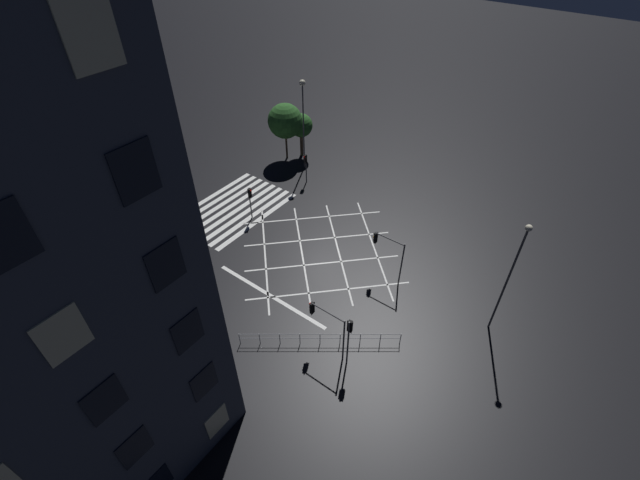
# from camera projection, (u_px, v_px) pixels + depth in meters

# --- Properties ---
(ground_plane) EXTENTS (200.00, 200.00, 0.00)m
(ground_plane) POSITION_uv_depth(u_px,v_px,m) (320.00, 251.00, 36.13)
(ground_plane) COLOR black
(road_markings) EXTENTS (15.63, 21.43, 0.01)m
(road_markings) POSITION_uv_depth(u_px,v_px,m) (255.00, 221.00, 39.19)
(road_markings) COLOR silver
(road_markings) RESTS_ON ground_plane
(traffic_light_median_south) EXTENTS (0.36, 0.39, 3.27)m
(traffic_light_median_south) POSITION_uv_depth(u_px,v_px,m) (250.00, 197.00, 38.06)
(traffic_light_median_south) COLOR #424244
(traffic_light_median_south) RESTS_ON ground_plane
(traffic_light_ne_main) EXTENTS (0.39, 0.36, 4.15)m
(traffic_light_ne_main) POSITION_uv_depth(u_px,v_px,m) (349.00, 334.00, 26.01)
(traffic_light_ne_main) COLOR #424244
(traffic_light_ne_main) RESTS_ON ground_plane
(traffic_light_median_north) EXTENTS (0.36, 2.64, 4.17)m
(traffic_light_median_north) POSITION_uv_depth(u_px,v_px,m) (387.00, 248.00, 31.78)
(traffic_light_median_north) COLOR #424244
(traffic_light_median_north) RESTS_ON ground_plane
(traffic_light_ne_cross) EXTENTS (0.36, 2.75, 3.96)m
(traffic_light_ne_cross) POSITION_uv_depth(u_px,v_px,m) (326.00, 320.00, 26.83)
(traffic_light_ne_cross) COLOR #424244
(traffic_light_ne_cross) RESTS_ON ground_plane
(traffic_light_sw_main) EXTENTS (0.39, 0.36, 3.21)m
(traffic_light_sw_main) POSITION_uv_depth(u_px,v_px,m) (305.00, 163.00, 42.66)
(traffic_light_sw_main) COLOR #424244
(traffic_light_sw_main) RESTS_ON ground_plane
(street_lamp_east) EXTENTS (0.42, 0.42, 9.16)m
(street_lamp_east) POSITION_uv_depth(u_px,v_px,m) (512.00, 268.00, 26.35)
(street_lamp_east) COLOR #424244
(street_lamp_east) RESTS_ON ground_plane
(street_lamp_west) EXTENTS (0.60, 0.60, 9.46)m
(street_lamp_west) POSITION_uv_depth(u_px,v_px,m) (303.00, 104.00, 41.84)
(street_lamp_west) COLOR #424244
(street_lamp_west) RESTS_ON ground_plane
(street_lamp_far) EXTENTS (0.59, 0.59, 7.49)m
(street_lamp_far) POSITION_uv_depth(u_px,v_px,m) (117.00, 237.00, 28.69)
(street_lamp_far) COLOR #424244
(street_lamp_far) RESTS_ON ground_plane
(street_tree_near) EXTENTS (2.53, 2.53, 4.86)m
(street_tree_near) POSITION_uv_depth(u_px,v_px,m) (301.00, 126.00, 46.11)
(street_tree_near) COLOR brown
(street_tree_near) RESTS_ON ground_plane
(street_tree_far) EXTENTS (3.68, 3.68, 6.24)m
(street_tree_far) POSITION_uv_depth(u_px,v_px,m) (285.00, 121.00, 45.09)
(street_tree_far) COLOR brown
(street_tree_far) RESTS_ON ground_plane
(pedestrian_railing) EXTENTS (6.52, 8.71, 1.05)m
(pedestrian_railing) POSITION_uv_depth(u_px,v_px,m) (320.00, 337.00, 28.58)
(pedestrian_railing) COLOR gray
(pedestrian_railing) RESTS_ON ground_plane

